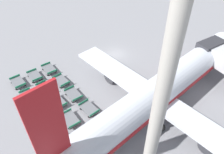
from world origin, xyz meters
TOP-DOWN VIEW (x-y plane):
  - ground_plane at (0.00, 0.00)m, footprint 500.00×500.00m
  - airplane at (14.27, -3.66)m, footprint 31.45×39.57m
  - baggage_dolly_row_near_col_a at (-3.10, -18.06)m, footprint 3.54×1.89m
  - baggage_dolly_row_near_col_b at (1.03, -18.05)m, footprint 3.55×1.93m
  - baggage_dolly_row_near_col_c at (4.84, -17.84)m, footprint 3.53×1.87m
  - baggage_dolly_row_near_col_d at (8.95, -17.84)m, footprint 3.57×1.98m
  - baggage_dolly_row_mid_a_col_a at (-2.96, -15.25)m, footprint 3.54×1.90m
  - baggage_dolly_row_mid_a_col_b at (0.89, -15.21)m, footprint 3.55×1.93m
  - baggage_dolly_row_mid_a_col_c at (4.77, -14.98)m, footprint 3.56×1.96m
  - baggage_dolly_row_mid_a_col_d at (8.82, -15.11)m, footprint 3.56×1.94m
  - baggage_dolly_row_mid_b_col_a at (-3.19, -12.50)m, footprint 3.54×1.90m
  - baggage_dolly_row_mid_b_col_b at (0.94, -12.32)m, footprint 3.57×1.96m
  - baggage_dolly_row_mid_b_col_c at (4.91, -12.32)m, footprint 3.54×1.90m
  - baggage_dolly_row_mid_b_col_d at (8.81, -12.04)m, footprint 3.57×1.98m
  - apron_light_mast at (23.42, -16.56)m, footprint 2.00×0.80m

SIDE VIEW (x-z plane):
  - ground_plane at x=0.00m, z-range 0.00..0.00m
  - baggage_dolly_row_near_col_a at x=-3.10m, z-range 0.03..0.95m
  - baggage_dolly_row_near_col_b at x=1.03m, z-range 0.03..0.95m
  - baggage_dolly_row_near_col_c at x=4.84m, z-range 0.03..0.95m
  - baggage_dolly_row_near_col_d at x=8.95m, z-range 0.03..0.95m
  - baggage_dolly_row_mid_a_col_a at x=-2.96m, z-range 0.03..0.95m
  - baggage_dolly_row_mid_a_col_b at x=0.89m, z-range 0.03..0.95m
  - baggage_dolly_row_mid_a_col_c at x=4.77m, z-range 0.03..0.95m
  - baggage_dolly_row_mid_a_col_d at x=8.82m, z-range 0.03..0.95m
  - baggage_dolly_row_mid_b_col_a at x=-3.19m, z-range 0.03..0.95m
  - baggage_dolly_row_mid_b_col_b at x=0.94m, z-range 0.03..0.95m
  - baggage_dolly_row_mid_b_col_c at x=4.91m, z-range 0.03..0.95m
  - baggage_dolly_row_mid_b_col_d at x=8.81m, z-range 0.03..0.95m
  - airplane at x=14.27m, z-range -3.85..10.23m
  - apron_light_mast at x=23.42m, z-range 1.05..29.79m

